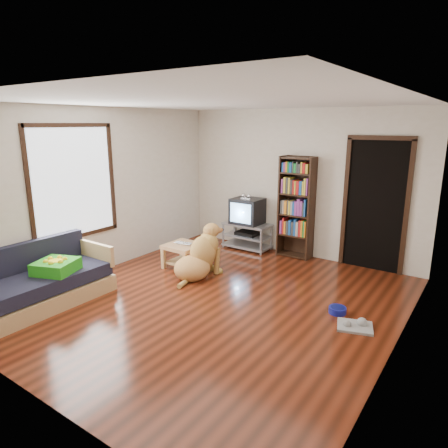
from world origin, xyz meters
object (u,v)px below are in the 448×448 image
Objects in this scene: bookshelf at (296,202)px; coffee_table at (183,251)px; crt_tv at (248,211)px; dog at (200,257)px; dog_bowl at (337,310)px; grey_rag at (355,327)px; green_cushion at (56,266)px; laptop at (182,244)px; tv_stand at (247,235)px; sofa at (41,285)px.

bookshelf is 2.16m from coffee_table.
crt_tv is 0.55× the size of dog.
dog_bowl is 0.55× the size of grey_rag.
crt_tv is at bearing 55.14° from green_cushion.
laptop is 3.05m from grey_rag.
laptop is 1.37× the size of dog_bowl.
laptop is at bearing 172.63° from grey_rag.
dog reaches higher than green_cushion.
laptop is 0.50m from dog.
grey_rag is at bearing -35.91° from crt_tv.
dog_bowl is at bearing -35.38° from crt_tv.
coffee_table is (-3.00, 0.42, 0.27)m from grey_rag.
crt_tv reaches higher than grey_rag.
tv_stand is at bearing 144.41° from grey_rag.
green_cushion is 2.18× the size of dog_bowl.
tv_stand is at bearing 55.05° from green_cushion.
green_cushion is at bearing -112.00° from laptop.
green_cushion is 2.06m from coffee_table.
green_cushion reaches higher than laptop.
tv_stand reaches higher than coffee_table.
bookshelf reaches higher than coffee_table.
laptop is at bearing -90.00° from coffee_table.
laptop is at bearing -128.31° from bookshelf.
coffee_table is at bearing -102.37° from tv_stand.
bookshelf reaches higher than green_cushion.
crt_tv reaches higher than tv_stand.
sofa reaches higher than tv_stand.
tv_stand is 1.20m from bookshelf.
coffee_table is 0.52× the size of dog.
grey_rag is 3.29m from tv_stand.
crt_tv is 3.81m from sofa.
coffee_table is 0.51m from dog.
grey_rag is at bearing -5.80° from dog.
bookshelf is at bearing 51.17° from coffee_table.
grey_rag is 0.44× the size of tv_stand.
sofa is 1.71× the size of dog.
grey_rag is 0.69× the size of crt_tv.
tv_stand is 1.64× the size of coffee_table.
dog is (1.00, 1.81, -0.19)m from green_cushion.
sofa is (-0.65, -2.11, -0.15)m from laptop.
tv_stand is 0.50× the size of bookshelf.
sofa is (-3.34, -1.97, 0.22)m from dog_bowl.
dog_bowl is 2.90m from tv_stand.
bookshelf reaches higher than crt_tv.
dog_bowl is (2.70, -0.14, -0.37)m from laptop.
laptop is 0.55× the size of coffee_table.
green_cushion reaches higher than tv_stand.
dog_bowl is at bearing -3.56° from coffee_table.
coffee_table is (-0.33, -1.52, -0.46)m from crt_tv.
dog_bowl is 2.45m from bookshelf.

